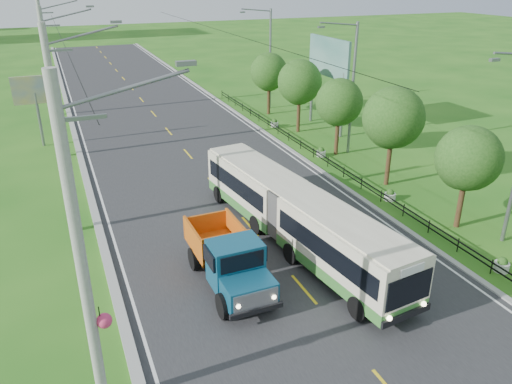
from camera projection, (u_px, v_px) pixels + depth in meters
ground at (304, 290)px, 20.45m from camera, size 240.00×240.00×0.00m
road at (181, 146)px, 37.37m from camera, size 14.00×120.00×0.02m
curb_left at (80, 157)px, 34.84m from camera, size 0.40×120.00×0.15m
curb_right at (268, 135)px, 39.84m from camera, size 0.30×120.00×0.10m
edge_line_left at (89, 157)px, 35.06m from camera, size 0.12×120.00×0.00m
edge_line_right at (263, 136)px, 39.68m from camera, size 0.12×120.00×0.00m
centre_dash at (304, 289)px, 20.44m from camera, size 0.12×2.20×0.00m
railing_right at (314, 153)px, 34.96m from camera, size 0.04×40.00×0.60m
pole_nearest at (84, 264)px, 13.06m from camera, size 3.51×0.44×10.00m
pole_near at (60, 133)px, 23.14m from camera, size 3.51×0.32×10.00m
pole_mid at (52, 84)px, 33.30m from camera, size 3.51×0.32×10.00m
pole_far at (47, 58)px, 43.45m from camera, size 3.51×0.32×10.00m
tree_second at (467, 161)px, 24.27m from camera, size 3.18×3.26×5.30m
tree_third at (392, 120)px, 29.16m from camera, size 3.60×3.62×6.00m
tree_fourth at (339, 104)px, 34.40m from camera, size 3.24×3.31×5.40m
tree_fifth at (299, 84)px, 39.37m from camera, size 3.48×3.52×5.80m
tree_back at (269, 73)px, 44.53m from camera, size 3.30×3.36×5.50m
streetlight_mid at (351, 85)px, 34.02m from camera, size 3.02×0.20×9.07m
streetlight_far at (269, 56)px, 45.87m from camera, size 3.02×0.20×9.07m
planter_front at (502, 265)px, 21.63m from camera, size 0.64×0.64×0.67m
planter_near at (390, 195)px, 28.40m from camera, size 0.64×0.64×0.67m
planter_mid at (321, 152)px, 35.17m from camera, size 0.64×0.64×0.67m
planter_far at (275, 123)px, 41.94m from camera, size 0.64×0.64×0.67m
billboard_left at (35, 94)px, 35.90m from camera, size 3.00×0.20×5.20m
billboard_right at (328, 63)px, 39.50m from camera, size 0.24×6.00×7.30m
bus at (295, 213)px, 23.21m from camera, size 4.08×14.58×2.78m
dump_truck at (229, 256)px, 20.28m from camera, size 2.34×5.72×2.38m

